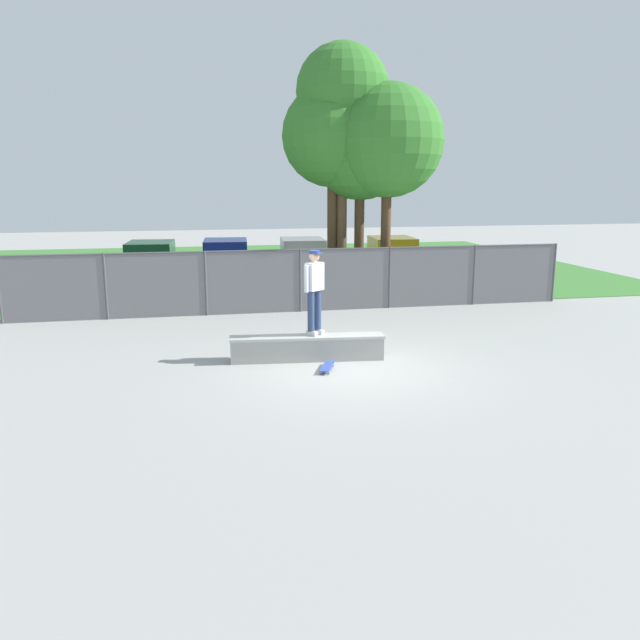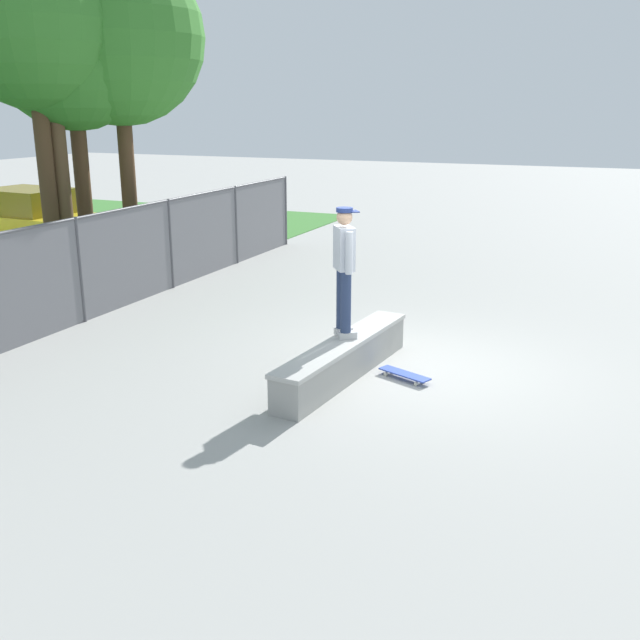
# 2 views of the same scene
# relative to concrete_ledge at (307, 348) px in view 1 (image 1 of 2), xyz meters

# --- Properties ---
(ground_plane) EXTENTS (80.00, 80.00, 0.00)m
(ground_plane) POSITION_rel_concrete_ledge_xyz_m (0.78, -0.87, -0.28)
(ground_plane) COLOR #9E9E99
(grass_strip) EXTENTS (28.62, 20.00, 0.02)m
(grass_strip) POSITION_rel_concrete_ledge_xyz_m (0.78, 15.60, -0.27)
(grass_strip) COLOR #3D7A33
(grass_strip) RESTS_ON ground
(concrete_ledge) EXTENTS (3.38, 0.80, 0.55)m
(concrete_ledge) POSITION_rel_concrete_ledge_xyz_m (0.00, 0.00, 0.00)
(concrete_ledge) COLOR #999993
(concrete_ledge) RESTS_ON ground
(skateboarder) EXTENTS (0.50, 0.43, 1.84)m
(skateboarder) POSITION_rel_concrete_ledge_xyz_m (0.17, 0.08, 1.30)
(skateboarder) COLOR beige
(skateboarder) RESTS_ON concrete_ledge
(skateboard) EXTENTS (0.48, 0.82, 0.09)m
(skateboard) POSITION_rel_concrete_ledge_xyz_m (0.27, -0.82, -0.20)
(skateboard) COLOR #334CB2
(skateboard) RESTS_ON ground
(chainlink_fence) EXTENTS (16.69, 0.07, 1.88)m
(chainlink_fence) POSITION_rel_concrete_ledge_xyz_m (0.78, 5.30, 0.74)
(chainlink_fence) COLOR #4C4C51
(chainlink_fence) RESTS_ON ground
(tree_near_left) EXTENTS (3.21, 3.21, 6.83)m
(tree_near_left) POSITION_rel_concrete_ledge_xyz_m (2.16, 7.14, 4.91)
(tree_near_left) COLOR #513823
(tree_near_left) RESTS_ON ground
(tree_near_right) EXTENTS (2.92, 2.92, 8.02)m
(tree_near_right) POSITION_rel_concrete_ledge_xyz_m (2.45, 7.04, 6.20)
(tree_near_right) COLOR brown
(tree_near_right) RESTS_ON ground
(tree_mid) EXTENTS (3.14, 3.14, 6.36)m
(tree_mid) POSITION_rel_concrete_ledge_xyz_m (3.04, 7.03, 4.48)
(tree_mid) COLOR #513823
(tree_mid) RESTS_ON ground
(tree_far) EXTENTS (3.51, 3.51, 6.81)m
(tree_far) POSITION_rel_concrete_ledge_xyz_m (3.74, 6.42, 4.75)
(tree_far) COLOR #513823
(tree_far) RESTS_ON ground
(car_green) EXTENTS (2.27, 4.33, 1.66)m
(car_green) POSITION_rel_concrete_ledge_xyz_m (-3.79, 11.07, 0.56)
(car_green) COLOR #1E6638
(car_green) RESTS_ON ground
(car_blue) EXTENTS (2.27, 4.33, 1.66)m
(car_blue) POSITION_rel_concrete_ledge_xyz_m (-1.04, 11.38, 0.56)
(car_blue) COLOR #233D9E
(car_blue) RESTS_ON ground
(car_white) EXTENTS (2.27, 4.33, 1.66)m
(car_white) POSITION_rel_concrete_ledge_xyz_m (1.91, 11.25, 0.56)
(car_white) COLOR silver
(car_white) RESTS_ON ground
(car_yellow) EXTENTS (2.27, 4.33, 1.66)m
(car_yellow) POSITION_rel_concrete_ledge_xyz_m (5.48, 11.13, 0.56)
(car_yellow) COLOR gold
(car_yellow) RESTS_ON ground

